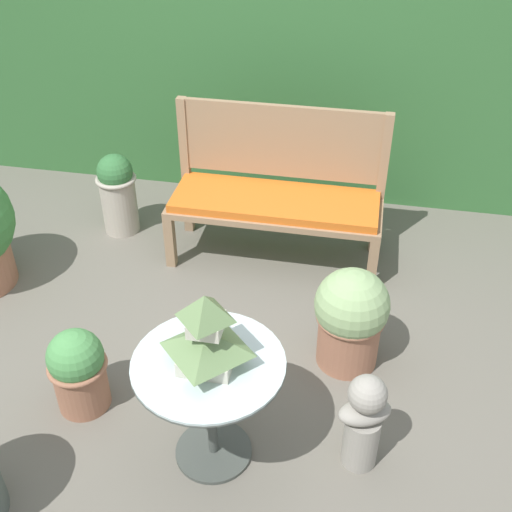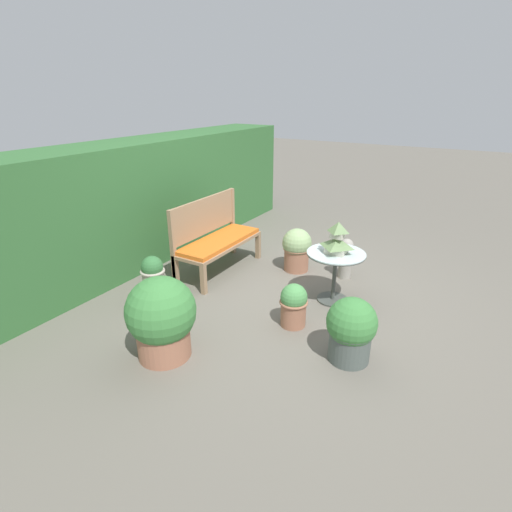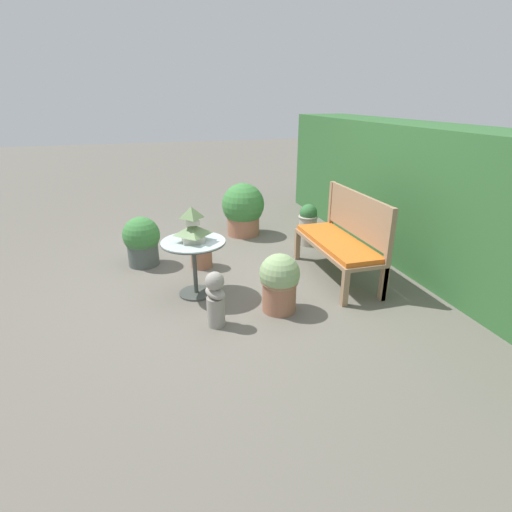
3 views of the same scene
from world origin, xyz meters
The scene contains 12 objects.
ground centered at (0.00, 0.00, 0.00)m, with size 30.00×30.00×0.00m, color #666056.
foliage_hedge_back centered at (0.00, 2.34, 0.82)m, with size 6.40×0.87×1.64m, color #336633.
garden_bench centered at (0.18, 1.08, 0.39)m, with size 1.34×0.49×0.45m.
bench_backrest centered at (0.18, 1.30, 0.68)m, with size 1.34×0.06×0.97m.
patio_table centered at (0.16, -0.52, 0.47)m, with size 0.65×0.65×0.59m.
pagoda_birdhouse centered at (0.16, -0.52, 0.74)m, with size 0.29×0.29×0.36m.
garden_bust centered at (0.83, -0.43, 0.27)m, with size 0.28×0.22×0.53m.
potted_plant_patio_mid centered at (-0.55, -0.35, 0.24)m, with size 0.29×0.29×0.46m.
potted_plant_bench_left centered at (-1.60, 0.44, 0.39)m, with size 0.62×0.62×0.77m.
potted_plant_path_edge centered at (-0.93, 1.20, 0.30)m, with size 0.27×0.27×0.58m.
potted_plant_table_far centered at (0.72, 0.21, 0.30)m, with size 0.39×0.39×0.58m.
potted_plant_table_near centered at (-0.81, -1.03, 0.31)m, with size 0.45×0.45×0.61m.
Camera 2 is at (-3.80, -1.82, 2.25)m, focal length 28.00 mm.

